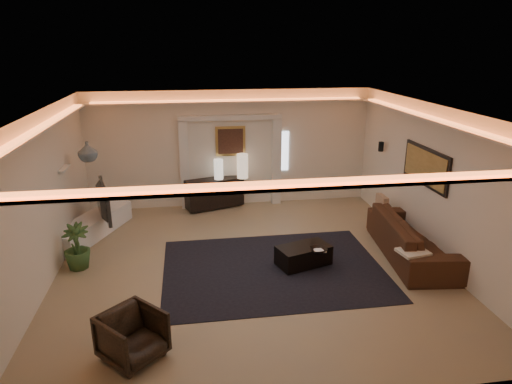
{
  "coord_description": "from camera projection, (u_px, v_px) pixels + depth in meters",
  "views": [
    {
      "loc": [
        -1.06,
        -7.6,
        3.99
      ],
      "look_at": [
        0.2,
        0.6,
        1.25
      ],
      "focal_mm": 32.01,
      "sensor_mm": 36.0,
      "label": 1
    }
  ],
  "objects": [
    {
      "name": "throw_pillow",
      "position": [
        382.0,
        205.0,
        10.13
      ],
      "size": [
        0.13,
        0.42,
        0.42
      ],
      "primitive_type": "cube",
      "rotation": [
        0.0,
        0.0,
        0.01
      ],
      "color": "tan",
      "rests_on": "sofa"
    },
    {
      "name": "pilaster_right",
      "position": [
        276.0,
        162.0,
        11.55
      ],
      "size": [
        0.22,
        0.2,
        2.2
      ],
      "primitive_type": "cube",
      "color": "silver",
      "rests_on": "ground"
    },
    {
      "name": "wall_right",
      "position": [
        434.0,
        183.0,
        8.59
      ],
      "size": [
        0.0,
        7.0,
        7.0
      ],
      "primitive_type": "plane",
      "rotation": [
        1.57,
        0.0,
        -1.57
      ],
      "color": "silver",
      "rests_on": "ground"
    },
    {
      "name": "throw_blanket",
      "position": [
        413.0,
        252.0,
        7.84
      ],
      "size": [
        0.55,
        0.48,
        0.05
      ],
      "primitive_type": "cube",
      "rotation": [
        0.0,
        0.0,
        0.17
      ],
      "color": "#F6E2CF",
      "rests_on": "sofa"
    },
    {
      "name": "lamp_right",
      "position": [
        242.0,
        165.0,
        11.29
      ],
      "size": [
        0.3,
        0.3,
        0.61
      ],
      "primitive_type": "cylinder",
      "rotation": [
        0.0,
        0.0,
        -0.1
      ],
      "color": "beige",
      "rests_on": "console"
    },
    {
      "name": "daylight_slit",
      "position": [
        284.0,
        151.0,
        11.58
      ],
      "size": [
        0.25,
        0.03,
        1.0
      ],
      "primitive_type": "cube",
      "color": "white",
      "rests_on": "wall_back"
    },
    {
      "name": "area_rug",
      "position": [
        273.0,
        269.0,
        8.41
      ],
      "size": [
        4.0,
        3.0,
        0.01
      ],
      "primitive_type": "cube",
      "color": "black",
      "rests_on": "ground"
    },
    {
      "name": "wall_left",
      "position": [
        42.0,
        202.0,
        7.58
      ],
      "size": [
        0.0,
        7.0,
        7.0
      ],
      "primitive_type": "plane",
      "rotation": [
        1.57,
        0.0,
        1.57
      ],
      "color": "silver",
      "rests_on": "ground"
    },
    {
      "name": "wall_niche",
      "position": [
        64.0,
        169.0,
        8.84
      ],
      "size": [
        0.1,
        0.55,
        0.04
      ],
      "primitive_type": "cube",
      "color": "silver",
      "rests_on": "wall_left"
    },
    {
      "name": "art_panel_frame",
      "position": [
        426.0,
        167.0,
        8.79
      ],
      "size": [
        0.04,
        1.64,
        0.74
      ],
      "primitive_type": "cube",
      "color": "black",
      "rests_on": "wall_right"
    },
    {
      "name": "tv",
      "position": [
        98.0,
        201.0,
        9.53
      ],
      "size": [
        1.31,
        0.51,
        0.75
      ],
      "primitive_type": "imported",
      "rotation": [
        0.0,
        0.0,
        1.84
      ],
      "color": "black",
      "rests_on": "media_ledge"
    },
    {
      "name": "painting_frame",
      "position": [
        230.0,
        141.0,
        11.28
      ],
      "size": [
        0.74,
        0.04,
        0.74
      ],
      "primitive_type": "cube",
      "color": "tan",
      "rests_on": "wall_back"
    },
    {
      "name": "lamp_left",
      "position": [
        219.0,
        166.0,
        11.2
      ],
      "size": [
        0.29,
        0.29,
        0.5
      ],
      "primitive_type": "cylinder",
      "rotation": [
        0.0,
        0.0,
        -0.37
      ],
      "color": "white",
      "rests_on": "console"
    },
    {
      "name": "media_ledge",
      "position": [
        93.0,
        226.0,
        9.78
      ],
      "size": [
        1.43,
        2.33,
        0.43
      ],
      "primitive_type": "cube",
      "rotation": [
        0.0,
        0.0,
        -0.41
      ],
      "color": "white",
      "rests_on": "ground"
    },
    {
      "name": "wall_back",
      "position": [
        230.0,
        149.0,
        11.37
      ],
      "size": [
        7.0,
        0.0,
        7.0
      ],
      "primitive_type": "plane",
      "rotation": [
        1.57,
        0.0,
        0.0
      ],
      "color": "silver",
      "rests_on": "ground"
    },
    {
      "name": "figurine",
      "position": [
        105.0,
        206.0,
        9.76
      ],
      "size": [
        0.17,
        0.17,
        0.39
      ],
      "primitive_type": "cylinder",
      "rotation": [
        0.0,
        0.0,
        0.24
      ],
      "color": "black",
      "rests_on": "media_ledge"
    },
    {
      "name": "wall_sconce",
      "position": [
        381.0,
        147.0,
        10.56
      ],
      "size": [
        0.12,
        0.12,
        0.22
      ],
      "primitive_type": "cylinder",
      "color": "black",
      "rests_on": "wall_right"
    },
    {
      "name": "plant",
      "position": [
        77.0,
        247.0,
        8.33
      ],
      "size": [
        0.5,
        0.5,
        0.86
      ],
      "primitive_type": "imported",
      "rotation": [
        0.0,
        0.0,
        -0.04
      ],
      "color": "#325526",
      "rests_on": "ground"
    },
    {
      "name": "sofa",
      "position": [
        412.0,
        238.0,
        8.82
      ],
      "size": [
        2.72,
        1.32,
        0.76
      ],
      "primitive_type": "imported",
      "rotation": [
        0.0,
        0.0,
        1.46
      ],
      "color": "brown",
      "rests_on": "ground"
    },
    {
      "name": "floor",
      "position": [
        250.0,
        266.0,
        8.54
      ],
      "size": [
        7.0,
        7.0,
        0.0
      ],
      "primitive_type": "plane",
      "color": "tan",
      "rests_on": "ground"
    },
    {
      "name": "magazine",
      "position": [
        320.0,
        249.0,
        8.24
      ],
      "size": [
        0.23,
        0.17,
        0.03
      ],
      "primitive_type": "cube",
      "rotation": [
        0.0,
        0.0,
        -0.06
      ],
      "color": "white",
      "rests_on": "coffee_table"
    },
    {
      "name": "alcove_header",
      "position": [
        230.0,
        117.0,
        11.02
      ],
      "size": [
        2.52,
        0.2,
        0.12
      ],
      "primitive_type": "cube",
      "color": "silver",
      "rests_on": "wall_back"
    },
    {
      "name": "painting_canvas",
      "position": [
        231.0,
        141.0,
        11.25
      ],
      "size": [
        0.62,
        0.02,
        0.62
      ],
      "primitive_type": "cube",
      "color": "#4C2D1E",
      "rests_on": "wall_back"
    },
    {
      "name": "armchair",
      "position": [
        132.0,
        336.0,
        5.95
      ],
      "size": [
        1.02,
        1.02,
        0.67
      ],
      "primitive_type": "imported",
      "rotation": [
        0.0,
        0.0,
        0.75
      ],
      "color": "black",
      "rests_on": "ground"
    },
    {
      "name": "ginger_jar",
      "position": [
        88.0,
        152.0,
        9.23
      ],
      "size": [
        0.48,
        0.48,
        0.41
      ],
      "primitive_type": "imported",
      "rotation": [
        0.0,
        0.0,
        -0.27
      ],
      "color": "#415463",
      "rests_on": "wall_niche"
    },
    {
      "name": "pilaster_left",
      "position": [
        185.0,
        165.0,
        11.22
      ],
      "size": [
        0.22,
        0.2,
        2.2
      ],
      "primitive_type": "cube",
      "color": "silver",
      "rests_on": "ground"
    },
    {
      "name": "wall_front",
      "position": [
        296.0,
        295.0,
        4.8
      ],
      "size": [
        7.0,
        0.0,
        7.0
      ],
      "primitive_type": "plane",
      "rotation": [
        -1.57,
        0.0,
        0.0
      ],
      "color": "silver",
      "rests_on": "ground"
    },
    {
      "name": "ceiling",
      "position": [
        250.0,
        110.0,
        7.63
      ],
      "size": [
        7.0,
        7.0,
        0.0
      ],
      "primitive_type": "plane",
      "rotation": [
        3.14,
        0.0,
        0.0
      ],
      "color": "white",
      "rests_on": "ground"
    },
    {
      "name": "bowl",
      "position": [
        318.0,
        249.0,
        8.21
      ],
      "size": [
        0.35,
        0.35,
        0.07
      ],
      "primitive_type": "imported",
      "rotation": [
        0.0,
        0.0,
        0.17
      ],
      "color": "black",
      "rests_on": "coffee_table"
    },
    {
      "name": "console",
      "position": [
        214.0,
        193.0,
        11.4
      ],
      "size": [
        1.5,
        0.86,
        0.71
      ],
      "primitive_type": "cube",
      "rotation": [
        0.0,
        0.0,
        0.31
      ],
      "color": "black",
      "rests_on": "ground"
    },
    {
      "name": "coffee_table",
      "position": [
        303.0,
        255.0,
        8.5
      ],
      "size": [
        1.08,
        0.8,
        0.36
      ],
      "primitive_type": "cube",
      "rotation": [
        0.0,
        0.0,
        0.31
      ],
      "color": "black",
      "rests_on": "ground"
    },
    {
      "name": "art_panel_gold",
      "position": [
        425.0,
        167.0,
        8.78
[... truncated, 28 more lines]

